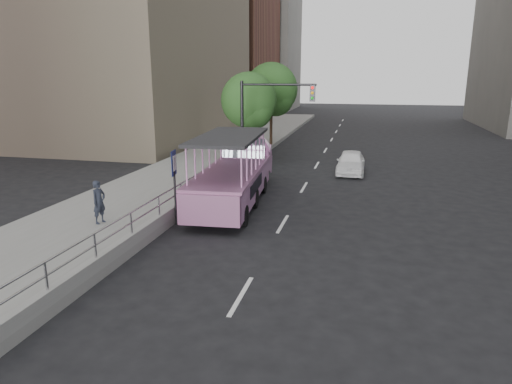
% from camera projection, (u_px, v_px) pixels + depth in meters
% --- Properties ---
extents(ground, '(160.00, 160.00, 0.00)m').
position_uv_depth(ground, '(227.00, 262.00, 13.84)').
color(ground, black).
extents(sidewalk, '(5.50, 80.00, 0.30)m').
position_uv_depth(sidewalk, '(179.00, 178.00, 24.52)').
color(sidewalk, '#989792').
rests_on(sidewalk, ground).
extents(kerb_wall, '(0.24, 30.00, 0.36)m').
position_uv_depth(kerb_wall, '(160.00, 220.00, 16.31)').
color(kerb_wall, '#A6A6A0').
rests_on(kerb_wall, sidewalk).
extents(guardrail, '(0.07, 22.00, 0.71)m').
position_uv_depth(guardrail, '(159.00, 202.00, 16.14)').
color(guardrail, '#B6B6BB').
rests_on(guardrail, kerb_wall).
extents(duck_boat, '(2.98, 9.51, 3.11)m').
position_uv_depth(duck_boat, '(236.00, 175.00, 20.41)').
color(duck_boat, black).
rests_on(duck_boat, ground).
extents(car, '(1.57, 3.85, 1.31)m').
position_uv_depth(car, '(351.00, 162.00, 26.15)').
color(car, white).
rests_on(car, ground).
extents(pedestrian_near, '(0.49, 0.64, 1.57)m').
position_uv_depth(pedestrian_near, '(99.00, 202.00, 16.35)').
color(pedestrian_near, '#252A37').
rests_on(pedestrian_near, sidewalk).
extents(parking_sign, '(0.12, 0.63, 2.83)m').
position_uv_depth(parking_sign, '(175.00, 179.00, 16.88)').
color(parking_sign, black).
rests_on(parking_sign, ground).
extents(traffic_signal, '(4.20, 0.32, 5.20)m').
position_uv_depth(traffic_signal, '(263.00, 112.00, 25.12)').
color(traffic_signal, black).
rests_on(traffic_signal, ground).
extents(street_tree_near, '(3.52, 3.52, 5.72)m').
position_uv_depth(street_tree_near, '(250.00, 103.00, 28.63)').
color(street_tree_near, '#312316').
rests_on(street_tree_near, ground).
extents(street_tree_far, '(3.97, 3.97, 6.45)m').
position_uv_depth(street_tree_far, '(272.00, 91.00, 34.11)').
color(street_tree_far, '#312316').
rests_on(street_tree_far, ground).
extents(midrise_brick, '(18.00, 16.00, 26.00)m').
position_uv_depth(midrise_brick, '(202.00, 16.00, 59.87)').
color(midrise_brick, brown).
rests_on(midrise_brick, ground).
extents(midrise_stone_b, '(16.00, 14.00, 20.00)m').
position_uv_depth(midrise_stone_b, '(247.00, 47.00, 75.22)').
color(midrise_stone_b, slate).
rests_on(midrise_stone_b, ground).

